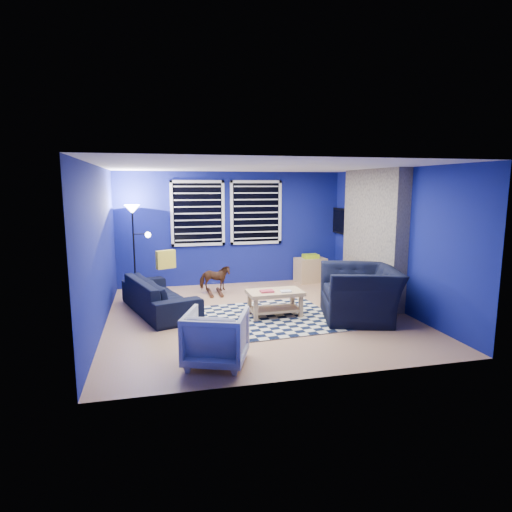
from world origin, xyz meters
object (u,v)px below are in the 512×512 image
at_px(sofa, 159,295).
at_px(armchair_bent, 216,337).
at_px(tv, 343,222).
at_px(cabinet, 310,269).
at_px(armchair_big, 360,293).
at_px(coffee_table, 275,298).
at_px(floor_lamp, 134,221).
at_px(rocking_horse, 215,278).

distance_m(sofa, armchair_bent, 2.54).
xyz_separation_m(tv, cabinet, (-0.66, 0.25, -1.11)).
xyz_separation_m(armchair_big, armchair_bent, (-2.59, -1.28, -0.09)).
height_order(tv, sofa, tv).
bearing_deg(coffee_table, tv, 44.09).
bearing_deg(armchair_big, sofa, -94.63).
bearing_deg(armchair_bent, tv, -111.23).
height_order(tv, coffee_table, tv).
bearing_deg(armchair_big, tv, 177.13).
relative_size(cabinet, floor_lamp, 0.39).
height_order(tv, rocking_horse, tv).
xyz_separation_m(cabinet, floor_lamp, (-3.86, -0.23, 1.20)).
relative_size(tv, sofa, 0.49).
relative_size(rocking_horse, floor_lamp, 0.35).
relative_size(armchair_big, coffee_table, 1.41).
relative_size(armchair_bent, coffee_table, 0.80).
xyz_separation_m(armchair_big, cabinet, (0.18, 2.81, -0.15)).
height_order(tv, armchair_bent, tv).
distance_m(tv, coffee_table, 3.23).
bearing_deg(armchair_bent, cabinet, -103.55).
height_order(sofa, coffee_table, sofa).
bearing_deg(sofa, coffee_table, -128.81).
bearing_deg(rocking_horse, sofa, 141.26).
distance_m(sofa, armchair_big, 3.45).
height_order(armchair_big, rocking_horse, armchair_big).
relative_size(armchair_big, armchair_bent, 1.77).
distance_m(cabinet, floor_lamp, 4.05).
distance_m(armchair_big, armchair_bent, 2.89).
bearing_deg(armchair_bent, floor_lamp, -53.64).
bearing_deg(coffee_table, floor_lamp, 137.55).
xyz_separation_m(tv, armchair_big, (-0.84, -2.56, -0.97)).
bearing_deg(sofa, cabinet, -82.18).
xyz_separation_m(tv, armchair_bent, (-3.43, -3.84, -1.06)).
height_order(armchair_big, floor_lamp, floor_lamp).
relative_size(armchair_bent, floor_lamp, 0.41).
distance_m(armchair_big, floor_lamp, 4.62).
bearing_deg(floor_lamp, sofa, -72.63).
bearing_deg(armchair_big, floor_lamp, -109.74).
xyz_separation_m(sofa, armchair_big, (3.24, -1.17, 0.13)).
relative_size(coffee_table, floor_lamp, 0.52).
xyz_separation_m(armchair_bent, rocking_horse, (0.46, 3.44, -0.01)).
distance_m(sofa, floor_lamp, 1.89).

